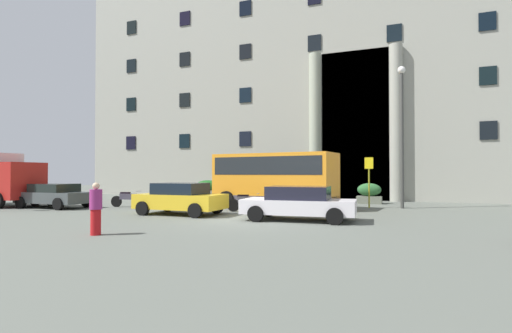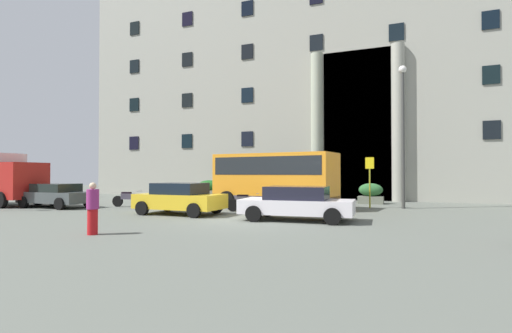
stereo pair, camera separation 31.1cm
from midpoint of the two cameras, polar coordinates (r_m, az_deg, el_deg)
ground_plane at (r=15.09m, az=-2.58°, el=-8.29°), size 80.00×64.00×0.12m
office_building_facade at (r=32.81m, az=10.23°, el=13.64°), size 40.21×9.67×20.28m
orange_minibus at (r=20.28m, az=2.37°, el=-1.40°), size 6.67×3.26×2.88m
bus_stop_sign at (r=21.12m, az=16.14°, el=-1.48°), size 0.44×0.08×2.69m
hedge_planter_far_west at (r=24.17m, az=16.22°, el=-3.93°), size 1.47×0.83×1.24m
hedge_planter_far_east at (r=25.28m, az=6.82°, el=-3.79°), size 1.43×0.99×1.28m
hedge_planter_west at (r=25.61m, az=-0.15°, el=-3.44°), size 1.41×0.88×1.57m
hedge_planter_east at (r=27.52m, az=-7.56°, el=-3.50°), size 1.94×0.86×1.34m
parked_sedan_far at (r=23.19m, az=-28.28°, el=-3.80°), size 3.99×2.04×1.29m
parked_estate_mid at (r=15.10m, az=5.81°, el=-5.42°), size 4.47×2.31×1.34m
white_taxi_kerbside at (r=17.51m, az=-11.72°, el=-4.67°), size 3.93×2.13×1.41m
motorcycle_far_end at (r=22.02m, az=-19.04°, el=-4.58°), size 2.04×0.56×0.89m
scooter_by_planter at (r=18.36m, az=-2.01°, el=-5.38°), size 1.90×0.61×0.89m
pedestrian_child_trailing at (r=12.52m, az=-23.50°, el=-5.82°), size 0.36×0.36×1.57m
lamppost_plaza_centre at (r=21.57m, az=20.58°, el=5.79°), size 0.40×0.40×7.51m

